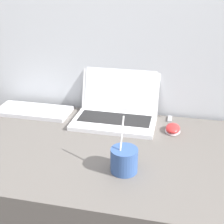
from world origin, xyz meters
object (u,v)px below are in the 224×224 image
object	(u,v)px
laptop	(117,108)
computer_mouse	(173,129)
usb_stick	(170,119)
external_keyboard	(34,111)
drink_cup	(124,160)

from	to	relation	value
laptop	computer_mouse	distance (m)	0.28
laptop	usb_stick	world-z (taller)	laptop
computer_mouse	usb_stick	xyz separation A→B (m)	(-0.02, 0.12, -0.01)
external_keyboard	drink_cup	bearing A→B (deg)	-36.09
drink_cup	usb_stick	bearing A→B (deg)	73.33
drink_cup	laptop	bearing A→B (deg)	105.05
laptop	computer_mouse	xyz separation A→B (m)	(0.27, -0.07, -0.04)
external_keyboard	usb_stick	distance (m)	0.69
usb_stick	external_keyboard	bearing A→B (deg)	-174.09
computer_mouse	laptop	bearing A→B (deg)	165.21
computer_mouse	usb_stick	distance (m)	0.12
drink_cup	usb_stick	world-z (taller)	drink_cup
drink_cup	computer_mouse	world-z (taller)	drink_cup
computer_mouse	external_keyboard	distance (m)	0.70
drink_cup	external_keyboard	world-z (taller)	drink_cup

